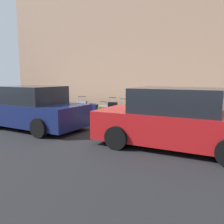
{
  "coord_description": "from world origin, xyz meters",
  "views": [
    {
      "loc": [
        -3.91,
        8.06,
        1.92
      ],
      "look_at": [
        0.03,
        0.38,
        0.65
      ],
      "focal_mm": 37.33,
      "sensor_mm": 36.0,
      "label": 1
    }
  ],
  "objects_px": {
    "bollard_post": "(58,106)",
    "parked_car_navy_1": "(32,109)",
    "suitcase_olive_8": "(103,113)",
    "suitcase_navy_9": "(93,111)",
    "suitcase_silver_3": "(157,114)",
    "suitcase_black_0": "(198,117)",
    "suitcase_black_7": "(113,111)",
    "fire_hydrant": "(68,107)",
    "parked_car_red_0": "(176,120)",
    "suitcase_silver_10": "(82,109)",
    "suitcase_maroon_4": "(145,115)",
    "suitcase_teal_6": "(123,113)",
    "suitcase_navy_2": "(170,116)",
    "suitcase_red_5": "(134,113)",
    "suitcase_olive_1": "(184,116)"
  },
  "relations": [
    {
      "from": "parked_car_red_0",
      "to": "suitcase_teal_6",
      "type": "bearing_deg",
      "value": -40.82
    },
    {
      "from": "suitcase_olive_1",
      "to": "parked_car_navy_1",
      "type": "xyz_separation_m",
      "value": [
        5.19,
        2.38,
        0.25
      ]
    },
    {
      "from": "suitcase_navy_9",
      "to": "bollard_post",
      "type": "xyz_separation_m",
      "value": [
        1.88,
        0.14,
        0.14
      ]
    },
    {
      "from": "suitcase_maroon_4",
      "to": "suitcase_red_5",
      "type": "height_order",
      "value": "suitcase_red_5"
    },
    {
      "from": "suitcase_silver_3",
      "to": "suitcase_red_5",
      "type": "bearing_deg",
      "value": 0.25
    },
    {
      "from": "suitcase_maroon_4",
      "to": "suitcase_black_0",
      "type": "bearing_deg",
      "value": 177.34
    },
    {
      "from": "suitcase_black_0",
      "to": "suitcase_maroon_4",
      "type": "distance_m",
      "value": 2.01
    },
    {
      "from": "suitcase_navy_9",
      "to": "suitcase_silver_10",
      "type": "xyz_separation_m",
      "value": [
        0.56,
        0.0,
        0.07
      ]
    },
    {
      "from": "suitcase_maroon_4",
      "to": "suitcase_black_7",
      "type": "height_order",
      "value": "suitcase_black_7"
    },
    {
      "from": "suitcase_silver_10",
      "to": "parked_car_navy_1",
      "type": "xyz_separation_m",
      "value": [
        0.67,
        2.35,
        0.24
      ]
    },
    {
      "from": "suitcase_silver_3",
      "to": "parked_car_navy_1",
      "type": "distance_m",
      "value": 4.81
    },
    {
      "from": "fire_hydrant",
      "to": "suitcase_red_5",
      "type": "bearing_deg",
      "value": 179.55
    },
    {
      "from": "bollard_post",
      "to": "suitcase_teal_6",
      "type": "bearing_deg",
      "value": -178.52
    },
    {
      "from": "suitcase_olive_8",
      "to": "bollard_post",
      "type": "xyz_separation_m",
      "value": [
        2.42,
        0.13,
        0.17
      ]
    },
    {
      "from": "suitcase_black_7",
      "to": "suitcase_olive_8",
      "type": "bearing_deg",
      "value": -6.43
    },
    {
      "from": "fire_hydrant",
      "to": "parked_car_navy_1",
      "type": "bearing_deg",
      "value": 94.31
    },
    {
      "from": "suitcase_navy_9",
      "to": "fire_hydrant",
      "type": "distance_m",
      "value": 1.42
    },
    {
      "from": "suitcase_olive_8",
      "to": "suitcase_silver_10",
      "type": "relative_size",
      "value": 0.8
    },
    {
      "from": "suitcase_teal_6",
      "to": "suitcase_silver_10",
      "type": "relative_size",
      "value": 0.98
    },
    {
      "from": "suitcase_teal_6",
      "to": "parked_car_red_0",
      "type": "relative_size",
      "value": 0.21
    },
    {
      "from": "suitcase_olive_1",
      "to": "suitcase_navy_2",
      "type": "distance_m",
      "value": 0.49
    },
    {
      "from": "suitcase_teal_6",
      "to": "suitcase_black_7",
      "type": "height_order",
      "value": "suitcase_black_7"
    },
    {
      "from": "suitcase_black_7",
      "to": "suitcase_silver_10",
      "type": "relative_size",
      "value": 1.02
    },
    {
      "from": "suitcase_silver_3",
      "to": "bollard_post",
      "type": "relative_size",
      "value": 1.12
    },
    {
      "from": "suitcase_black_0",
      "to": "fire_hydrant",
      "type": "xyz_separation_m",
      "value": [
        5.86,
        -0.03,
        0.03
      ]
    },
    {
      "from": "suitcase_silver_3",
      "to": "parked_car_navy_1",
      "type": "bearing_deg",
      "value": 29.22
    },
    {
      "from": "suitcase_navy_2",
      "to": "suitcase_olive_8",
      "type": "distance_m",
      "value": 2.94
    },
    {
      "from": "suitcase_navy_2",
      "to": "suitcase_black_7",
      "type": "distance_m",
      "value": 2.44
    },
    {
      "from": "fire_hydrant",
      "to": "parked_car_red_0",
      "type": "bearing_deg",
      "value": 157.01
    },
    {
      "from": "suitcase_black_0",
      "to": "suitcase_red_5",
      "type": "xyz_separation_m",
      "value": [
        2.48,
        -0.0,
        -0.02
      ]
    },
    {
      "from": "suitcase_black_7",
      "to": "suitcase_silver_10",
      "type": "height_order",
      "value": "suitcase_black_7"
    },
    {
      "from": "parked_car_red_0",
      "to": "suitcase_black_0",
      "type": "bearing_deg",
      "value": -96.8
    },
    {
      "from": "bollard_post",
      "to": "parked_car_navy_1",
      "type": "height_order",
      "value": "parked_car_navy_1"
    },
    {
      "from": "bollard_post",
      "to": "parked_car_navy_1",
      "type": "xyz_separation_m",
      "value": [
        -0.65,
        2.22,
        0.17
      ]
    },
    {
      "from": "suitcase_black_7",
      "to": "bollard_post",
      "type": "distance_m",
      "value": 2.91
    },
    {
      "from": "suitcase_olive_8",
      "to": "suitcase_silver_3",
      "type": "bearing_deg",
      "value": -179.96
    },
    {
      "from": "suitcase_teal_6",
      "to": "suitcase_black_7",
      "type": "xyz_separation_m",
      "value": [
        0.47,
        0.02,
        0.06
      ]
    },
    {
      "from": "suitcase_black_7",
      "to": "suitcase_silver_10",
      "type": "bearing_deg",
      "value": -2.25
    },
    {
      "from": "suitcase_olive_8",
      "to": "suitcase_navy_9",
      "type": "height_order",
      "value": "suitcase_olive_8"
    },
    {
      "from": "suitcase_olive_1",
      "to": "suitcase_black_7",
      "type": "distance_m",
      "value": 2.92
    },
    {
      "from": "suitcase_black_0",
      "to": "parked_car_red_0",
      "type": "bearing_deg",
      "value": 83.2
    },
    {
      "from": "suitcase_navy_9",
      "to": "parked_car_navy_1",
      "type": "distance_m",
      "value": 2.68
    },
    {
      "from": "suitcase_black_0",
      "to": "suitcase_black_7",
      "type": "bearing_deg",
      "value": 0.83
    },
    {
      "from": "suitcase_navy_2",
      "to": "parked_car_navy_1",
      "type": "xyz_separation_m",
      "value": [
        4.7,
        2.31,
        0.27
      ]
    },
    {
      "from": "suitcase_silver_3",
      "to": "suitcase_teal_6",
      "type": "height_order",
      "value": "suitcase_silver_3"
    },
    {
      "from": "parked_car_red_0",
      "to": "parked_car_navy_1",
      "type": "bearing_deg",
      "value": 0.0
    },
    {
      "from": "suitcase_silver_3",
      "to": "suitcase_olive_8",
      "type": "relative_size",
      "value": 1.28
    },
    {
      "from": "suitcase_olive_8",
      "to": "fire_hydrant",
      "type": "relative_size",
      "value": 1.0
    },
    {
      "from": "suitcase_black_0",
      "to": "suitcase_maroon_4",
      "type": "height_order",
      "value": "suitcase_black_0"
    },
    {
      "from": "suitcase_red_5",
      "to": "suitcase_teal_6",
      "type": "distance_m",
      "value": 0.47
    }
  ]
}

